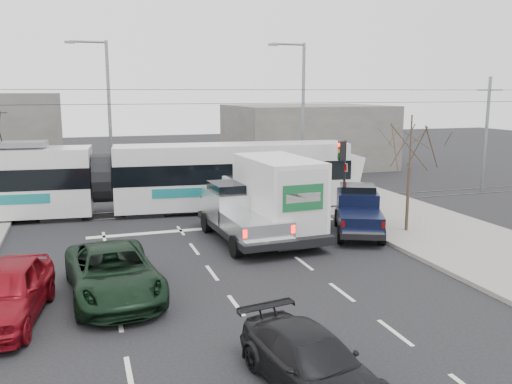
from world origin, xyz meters
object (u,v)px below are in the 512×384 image
object	(u,v)px
street_lamp_far	(106,109)
dark_car	(311,362)
green_car	(113,272)
navy_pickup	(358,210)
silver_pickup	(239,213)
tram	(102,180)
street_lamp_near	(300,108)
red_car	(5,292)
bare_tree	(410,147)
traffic_signal	(343,161)
box_truck	(273,197)

from	to	relation	value
street_lamp_far	dark_car	xyz separation A→B (m)	(2.73, -23.82, -4.50)
street_lamp_far	green_car	world-z (taller)	street_lamp_far
street_lamp_far	navy_pickup	distance (m)	16.60
silver_pickup	street_lamp_far	bearing A→B (deg)	107.79
tram	silver_pickup	world-z (taller)	tram
street_lamp_near	dark_car	world-z (taller)	street_lamp_near
street_lamp_near	silver_pickup	size ratio (longest dim) A/B	1.41
red_car	bare_tree	bearing A→B (deg)	25.39
green_car	dark_car	world-z (taller)	green_car
navy_pickup	traffic_signal	bearing A→B (deg)	99.38
bare_tree	red_car	xyz separation A→B (m)	(-15.49, -4.60, -2.97)
green_car	dark_car	bearing A→B (deg)	-66.49
street_lamp_far	box_truck	size ratio (longest dim) A/B	1.29
navy_pickup	green_car	distance (m)	11.53
street_lamp_near	street_lamp_far	size ratio (longest dim) A/B	1.00
street_lamp_near	street_lamp_far	distance (m)	11.67
red_car	dark_car	size ratio (longest dim) A/B	1.14
bare_tree	green_car	distance (m)	13.48
silver_pickup	box_truck	distance (m)	1.57
bare_tree	street_lamp_near	world-z (taller)	street_lamp_near
tram	red_car	xyz separation A→B (m)	(-3.06, -12.29, -1.00)
street_lamp_near	tram	size ratio (longest dim) A/B	0.36
street_lamp_far	silver_pickup	xyz separation A→B (m)	(4.61, -12.10, -3.98)
box_truck	navy_pickup	distance (m)	3.86
street_lamp_near	silver_pickup	distance (m)	12.86
traffic_signal	navy_pickup	world-z (taller)	traffic_signal
silver_pickup	red_car	distance (m)	10.26
tram	box_truck	xyz separation A→B (m)	(6.72, -6.30, -0.12)
red_car	box_truck	bearing A→B (deg)	40.32
bare_tree	green_car	bearing A→B (deg)	-163.83
street_lamp_far	dark_car	distance (m)	24.39
red_car	green_car	bearing A→B (deg)	27.03
navy_pickup	bare_tree	bearing A→B (deg)	2.94
box_truck	silver_pickup	bearing A→B (deg)	176.56
street_lamp_near	tram	xyz separation A→B (m)	(-12.15, -3.81, -3.29)
traffic_signal	box_truck	world-z (taller)	traffic_signal
street_lamp_far	navy_pickup	xyz separation A→B (m)	(9.81, -12.74, -4.11)
silver_pickup	dark_car	distance (m)	11.87
bare_tree	silver_pickup	world-z (taller)	bare_tree
tram	street_lamp_near	bearing A→B (deg)	22.89
street_lamp_far	street_lamp_near	bearing A→B (deg)	-9.87
street_lamp_far	bare_tree	bearing A→B (deg)	-48.88
red_car	dark_car	bearing A→B (deg)	-32.74
tram	red_car	world-z (taller)	tram
box_truck	green_car	world-z (taller)	box_truck
traffic_signal	dark_car	size ratio (longest dim) A/B	0.86
traffic_signal	tram	bearing A→B (deg)	161.93
street_lamp_near	red_car	world-z (taller)	street_lamp_near
bare_tree	dark_car	distance (m)	14.09
navy_pickup	red_car	bearing A→B (deg)	-134.36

